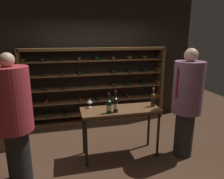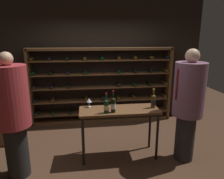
{
  "view_description": "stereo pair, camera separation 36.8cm",
  "coord_description": "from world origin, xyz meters",
  "px_view_note": "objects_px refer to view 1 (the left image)",
  "views": [
    {
      "loc": [
        -0.74,
        -3.3,
        2.09
      ],
      "look_at": [
        0.09,
        0.18,
        1.17
      ],
      "focal_mm": 33.17,
      "sensor_mm": 36.0,
      "label": 1
    },
    {
      "loc": [
        -0.38,
        -3.36,
        2.09
      ],
      "look_at": [
        0.09,
        0.18,
        1.17
      ],
      "focal_mm": 33.17,
      "sensor_mm": 36.0,
      "label": 2
    }
  ],
  "objects_px": {
    "wine_rack": "(96,86)",
    "wine_bottle_gold_foil": "(153,100)",
    "person_bystander_red_print": "(14,115)",
    "wine_glass_stemmed_center": "(90,101)",
    "wine_bottle_amber_reserve": "(109,106)",
    "wine_bottle_red_label": "(116,105)",
    "tasting_table": "(121,115)",
    "person_guest_plum_blouse": "(187,99)"
  },
  "relations": [
    {
      "from": "tasting_table",
      "to": "wine_bottle_amber_reserve",
      "type": "xyz_separation_m",
      "value": [
        -0.24,
        -0.14,
        0.22
      ]
    },
    {
      "from": "person_guest_plum_blouse",
      "to": "person_bystander_red_print",
      "type": "height_order",
      "value": "person_guest_plum_blouse"
    },
    {
      "from": "person_guest_plum_blouse",
      "to": "wine_glass_stemmed_center",
      "type": "relative_size",
      "value": 12.31
    },
    {
      "from": "person_guest_plum_blouse",
      "to": "wine_bottle_gold_foil",
      "type": "distance_m",
      "value": 0.57
    },
    {
      "from": "tasting_table",
      "to": "wine_glass_stemmed_center",
      "type": "xyz_separation_m",
      "value": [
        -0.5,
        0.19,
        0.22
      ]
    },
    {
      "from": "person_guest_plum_blouse",
      "to": "wine_bottle_amber_reserve",
      "type": "distance_m",
      "value": 1.35
    },
    {
      "from": "person_bystander_red_print",
      "to": "wine_bottle_red_label",
      "type": "relative_size",
      "value": 5.17
    },
    {
      "from": "wine_bottle_amber_reserve",
      "to": "wine_bottle_gold_foil",
      "type": "relative_size",
      "value": 0.99
    },
    {
      "from": "wine_rack",
      "to": "person_guest_plum_blouse",
      "type": "relative_size",
      "value": 1.81
    },
    {
      "from": "wine_glass_stemmed_center",
      "to": "wine_bottle_gold_foil",
      "type": "bearing_deg",
      "value": -9.32
    },
    {
      "from": "wine_bottle_amber_reserve",
      "to": "person_guest_plum_blouse",
      "type": "bearing_deg",
      "value": -4.15
    },
    {
      "from": "tasting_table",
      "to": "wine_bottle_red_label",
      "type": "xyz_separation_m",
      "value": [
        -0.12,
        -0.13,
        0.24
      ]
    },
    {
      "from": "wine_rack",
      "to": "wine_bottle_red_label",
      "type": "xyz_separation_m",
      "value": [
        0.04,
        -1.77,
        0.1
      ]
    },
    {
      "from": "wine_bottle_red_label",
      "to": "wine_bottle_gold_foil",
      "type": "bearing_deg",
      "value": 10.65
    },
    {
      "from": "wine_rack",
      "to": "wine_bottle_red_label",
      "type": "height_order",
      "value": "wine_rack"
    },
    {
      "from": "tasting_table",
      "to": "wine_bottle_gold_foil",
      "type": "distance_m",
      "value": 0.64
    },
    {
      "from": "wine_bottle_gold_foil",
      "to": "person_bystander_red_print",
      "type": "bearing_deg",
      "value": -171.46
    },
    {
      "from": "tasting_table",
      "to": "wine_bottle_red_label",
      "type": "height_order",
      "value": "wine_bottle_red_label"
    },
    {
      "from": "wine_rack",
      "to": "wine_glass_stemmed_center",
      "type": "relative_size",
      "value": 22.23
    },
    {
      "from": "wine_rack",
      "to": "wine_glass_stemmed_center",
      "type": "xyz_separation_m",
      "value": [
        -0.35,
        -1.46,
        0.08
      ]
    },
    {
      "from": "person_bystander_red_print",
      "to": "wine_bottle_red_label",
      "type": "height_order",
      "value": "person_bystander_red_print"
    },
    {
      "from": "wine_bottle_red_label",
      "to": "wine_bottle_amber_reserve",
      "type": "height_order",
      "value": "wine_bottle_red_label"
    },
    {
      "from": "person_guest_plum_blouse",
      "to": "wine_bottle_red_label",
      "type": "xyz_separation_m",
      "value": [
        -1.23,
        0.11,
        -0.03
      ]
    },
    {
      "from": "wine_rack",
      "to": "wine_bottle_gold_foil",
      "type": "relative_size",
      "value": 10.22
    },
    {
      "from": "person_bystander_red_print",
      "to": "wine_bottle_amber_reserve",
      "type": "bearing_deg",
      "value": -4.93
    },
    {
      "from": "person_guest_plum_blouse",
      "to": "person_bystander_red_print",
      "type": "bearing_deg",
      "value": 102.76
    },
    {
      "from": "person_bystander_red_print",
      "to": "wine_bottle_amber_reserve",
      "type": "relative_size",
      "value": 5.65
    },
    {
      "from": "tasting_table",
      "to": "person_guest_plum_blouse",
      "type": "relative_size",
      "value": 0.71
    },
    {
      "from": "wine_bottle_amber_reserve",
      "to": "tasting_table",
      "type": "bearing_deg",
      "value": 31.08
    },
    {
      "from": "wine_bottle_amber_reserve",
      "to": "person_bystander_red_print",
      "type": "bearing_deg",
      "value": -172.4
    },
    {
      "from": "wine_bottle_red_label",
      "to": "tasting_table",
      "type": "bearing_deg",
      "value": 46.87
    },
    {
      "from": "person_guest_plum_blouse",
      "to": "wine_bottle_red_label",
      "type": "distance_m",
      "value": 1.23
    },
    {
      "from": "wine_bottle_amber_reserve",
      "to": "wine_glass_stemmed_center",
      "type": "xyz_separation_m",
      "value": [
        -0.27,
        0.33,
        -0.0
      ]
    },
    {
      "from": "person_guest_plum_blouse",
      "to": "wine_bottle_red_label",
      "type": "relative_size",
      "value": 5.22
    },
    {
      "from": "wine_rack",
      "to": "person_bystander_red_print",
      "type": "xyz_separation_m",
      "value": [
        -1.46,
        -1.97,
        0.12
      ]
    },
    {
      "from": "wine_rack",
      "to": "wine_bottle_gold_foil",
      "type": "bearing_deg",
      "value": -65.25
    },
    {
      "from": "person_guest_plum_blouse",
      "to": "wine_bottle_red_label",
      "type": "bearing_deg",
      "value": 95.8
    },
    {
      "from": "person_bystander_red_print",
      "to": "wine_rack",
      "type": "bearing_deg",
      "value": 41.01
    },
    {
      "from": "wine_rack",
      "to": "person_bystander_red_print",
      "type": "bearing_deg",
      "value": -126.46
    },
    {
      "from": "person_bystander_red_print",
      "to": "wine_glass_stemmed_center",
      "type": "bearing_deg",
      "value": 12.29
    },
    {
      "from": "wine_rack",
      "to": "wine_glass_stemmed_center",
      "type": "height_order",
      "value": "wine_rack"
    },
    {
      "from": "wine_rack",
      "to": "person_guest_plum_blouse",
      "type": "xyz_separation_m",
      "value": [
        1.26,
        -1.88,
        0.13
      ]
    }
  ]
}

